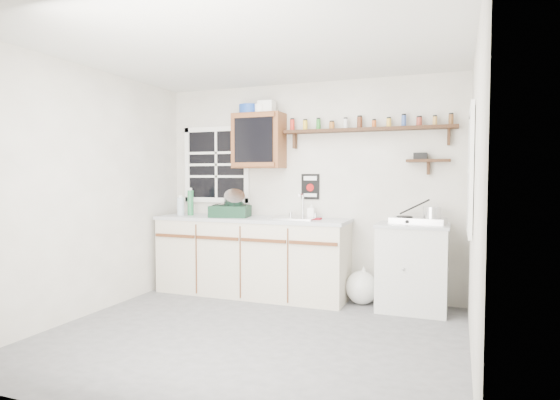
{
  "coord_description": "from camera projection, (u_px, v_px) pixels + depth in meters",
  "views": [
    {
      "loc": [
        1.69,
        -3.69,
        1.41
      ],
      "look_at": [
        0.06,
        0.55,
        1.17
      ],
      "focal_mm": 30.0,
      "sensor_mm": 36.0,
      "label": 1
    }
  ],
  "objects": [
    {
      "name": "room",
      "position": [
        250.0,
        194.0,
        4.05
      ],
      "size": [
        3.64,
        3.24,
        2.54
      ],
      "color": "#515153",
      "rests_on": "ground"
    },
    {
      "name": "main_cabinet",
      "position": [
        251.0,
        256.0,
        5.52
      ],
      "size": [
        2.31,
        0.63,
        0.92
      ],
      "color": "beige",
      "rests_on": "floor"
    },
    {
      "name": "right_cabinet",
      "position": [
        412.0,
        267.0,
        4.88
      ],
      "size": [
        0.73,
        0.57,
        0.91
      ],
      "color": "beige",
      "rests_on": "floor"
    },
    {
      "name": "sink",
      "position": [
        295.0,
        218.0,
        5.31
      ],
      "size": [
        0.52,
        0.44,
        0.29
      ],
      "color": "silver",
      "rests_on": "main_cabinet"
    },
    {
      "name": "upper_cabinet",
      "position": [
        259.0,
        141.0,
        5.57
      ],
      "size": [
        0.6,
        0.32,
        0.65
      ],
      "color": "brown",
      "rests_on": "wall_back"
    },
    {
      "name": "upper_cabinet_clutter",
      "position": [
        256.0,
        108.0,
        5.56
      ],
      "size": [
        0.44,
        0.24,
        0.14
      ],
      "color": "#173D99",
      "rests_on": "upper_cabinet"
    },
    {
      "name": "spice_shelf",
      "position": [
        366.0,
        129.0,
        5.17
      ],
      "size": [
        1.91,
        0.18,
        0.35
      ],
      "color": "black",
      "rests_on": "wall_back"
    },
    {
      "name": "secondary_shelf",
      "position": [
        426.0,
        160.0,
        4.97
      ],
      "size": [
        0.45,
        0.16,
        0.24
      ],
      "color": "black",
      "rests_on": "wall_back"
    },
    {
      "name": "warning_sign",
      "position": [
        310.0,
        187.0,
        5.51
      ],
      "size": [
        0.22,
        0.02,
        0.3
      ],
      "color": "black",
      "rests_on": "wall_back"
    },
    {
      "name": "window_back",
      "position": [
        216.0,
        165.0,
        5.95
      ],
      "size": [
        0.93,
        0.03,
        0.98
      ],
      "color": "black",
      "rests_on": "wall_back"
    },
    {
      "name": "window_right",
      "position": [
        471.0,
        171.0,
        3.92
      ],
      "size": [
        0.03,
        0.78,
        1.08
      ],
      "color": "black",
      "rests_on": "wall_back"
    },
    {
      "name": "water_bottles",
      "position": [
        186.0,
        204.0,
        5.79
      ],
      "size": [
        0.19,
        0.13,
        0.34
      ],
      "color": "#AEBFCC",
      "rests_on": "main_cabinet"
    },
    {
      "name": "dish_rack",
      "position": [
        231.0,
        208.0,
        5.54
      ],
      "size": [
        0.51,
        0.42,
        0.34
      ],
      "rotation": [
        0.0,
        0.0,
        0.2
      ],
      "color": "black",
      "rests_on": "main_cabinet"
    },
    {
      "name": "soap_bottle",
      "position": [
        311.0,
        210.0,
        5.4
      ],
      "size": [
        0.08,
        0.08,
        0.18
      ],
      "primitive_type": "imported",
      "rotation": [
        0.0,
        0.0,
        0.0
      ],
      "color": "white",
      "rests_on": "main_cabinet"
    },
    {
      "name": "rag",
      "position": [
        315.0,
        219.0,
        5.21
      ],
      "size": [
        0.15,
        0.13,
        0.02
      ],
      "primitive_type": "cube",
      "rotation": [
        0.0,
        0.0,
        0.09
      ],
      "color": "maroon",
      "rests_on": "main_cabinet"
    },
    {
      "name": "hotplate",
      "position": [
        418.0,
        221.0,
        4.82
      ],
      "size": [
        0.57,
        0.35,
        0.08
      ],
      "rotation": [
        0.0,
        0.0,
        -0.11
      ],
      "color": "silver",
      "rests_on": "right_cabinet"
    },
    {
      "name": "saucepan",
      "position": [
        431.0,
        212.0,
        4.77
      ],
      "size": [
        0.44,
        0.28,
        0.19
      ],
      "rotation": [
        0.0,
        0.0,
        -0.51
      ],
      "color": "silver",
      "rests_on": "hotplate"
    },
    {
      "name": "trash_bag",
      "position": [
        362.0,
        287.0,
        5.12
      ],
      "size": [
        0.38,
        0.35,
        0.44
      ],
      "color": "silver",
      "rests_on": "floor"
    }
  ]
}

